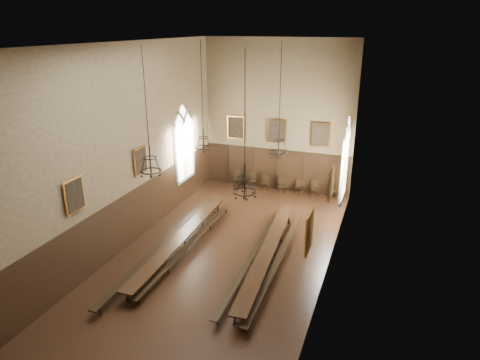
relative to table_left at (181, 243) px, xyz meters
The scene contains 33 objects.
floor 2.00m from the table_left, ahead, with size 9.00×18.00×0.02m, color black.
ceiling 8.87m from the table_left, ahead, with size 9.00×18.00×0.02m, color black.
wall_back 10.10m from the table_left, 77.70° to the left, with size 9.00×0.02×9.00m, color #7E6E4E.
wall_front 10.12m from the table_left, 77.73° to the right, with size 9.00×0.02×9.00m, color #7E6E4E.
wall_left 4.86m from the table_left, behind, with size 0.02×18.00×9.00m, color #7E6E4E.
wall_right 7.69m from the table_left, ahead, with size 0.02×18.00×9.00m, color #7E6E4E.
wainscot_panelling 2.16m from the table_left, ahead, with size 9.00×18.00×2.50m, color black, non-canonical shape.
table_left is the anchor object (origin of this frame).
table_right 4.01m from the table_left, ahead, with size 1.27×9.21×0.72m.
bench_left_outer 0.71m from the table_left, 165.42° to the right, with size 0.61×10.71×0.48m.
bench_left_inner 0.47m from the table_left, 24.53° to the left, with size 0.31×9.31×0.42m.
bench_right_inner 3.38m from the table_left, ahead, with size 0.56×9.33×0.42m.
bench_right_outer 4.50m from the table_left, ahead, with size 0.46×9.62×0.43m.
chair_1 8.53m from the table_left, 93.00° to the left, with size 0.55×0.55×1.02m.
chair_2 8.59m from the table_left, 86.15° to the left, with size 0.55×0.55×0.99m.
chair_3 8.64m from the table_left, 80.60° to the left, with size 0.46×0.46×0.97m.
chair_4 8.82m from the table_left, 73.67° to the left, with size 0.47×0.47×0.92m.
chair_5 9.22m from the table_left, 67.46° to the left, with size 0.47×0.47×0.97m.
chair_6 9.58m from the table_left, 62.10° to the left, with size 0.53×0.53×1.00m.
chair_7 10.21m from the table_left, 57.38° to the left, with size 0.51×0.51×0.92m.
chandelier_back_left 4.97m from the table_left, 90.25° to the left, with size 0.76×0.76×5.02m.
chandelier_back_right 6.22m from the table_left, 35.87° to the left, with size 0.84×0.84×4.88m.
chandelier_front_left 5.15m from the table_left, 84.93° to the right, with size 0.78×0.78×4.54m.
chandelier_front_right 6.19m from the table_left, 31.66° to the right, with size 0.81×0.81×4.89m.
portrait_back_0 9.50m from the table_left, 94.12° to the left, with size 1.10×0.12×1.40m.
portrait_back_1 9.68m from the table_left, 77.52° to the left, with size 1.10×0.12×1.40m.
portrait_back_2 10.52m from the table_left, 62.78° to the left, with size 1.10×0.12×1.40m.
portrait_left_0 4.24m from the table_left, 157.79° to the left, with size 0.12×1.00×1.30m.
portrait_left_1 5.42m from the table_left, 124.54° to the right, with size 0.12×1.00×1.30m.
portrait_right_0 7.24m from the table_left, ahead, with size 0.12×1.00×1.30m.
portrait_right_1 7.98m from the table_left, 28.98° to the right, with size 0.12×1.00×1.30m.
window_right 8.96m from the table_left, 40.64° to the left, with size 0.20×2.20×4.60m, color white, non-canonical shape.
window_left 6.74m from the table_left, 114.22° to the left, with size 0.20×2.20×4.60m, color white, non-canonical shape.
Camera 1 is at (6.33, -15.20, 9.64)m, focal length 32.00 mm.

